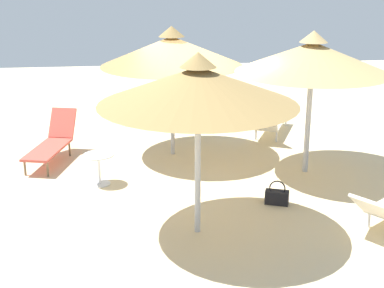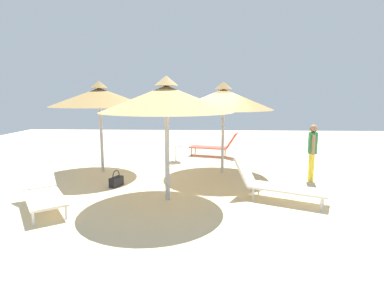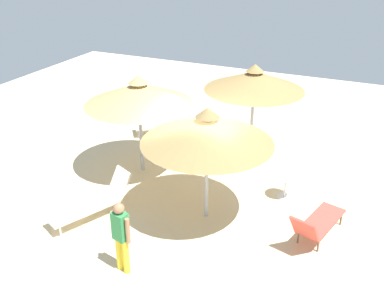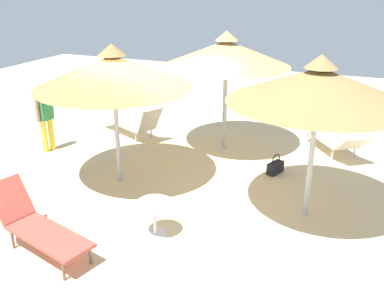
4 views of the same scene
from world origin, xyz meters
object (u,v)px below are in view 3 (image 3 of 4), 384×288
object	(u,v)px
parasol_umbrella_center	(139,94)
person_standing_far_left	(121,234)
parasol_umbrella_near_left	(207,130)
side_table_round	(285,183)
parasol_umbrella_edge	(254,80)
lounge_chair_far_right	(316,223)
lounge_chair_front	(94,201)
lounge_chair_back	(164,123)
handbag	(195,151)

from	to	relation	value
parasol_umbrella_center	person_standing_far_left	bearing A→B (deg)	114.96
parasol_umbrella_center	parasol_umbrella_near_left	bearing A→B (deg)	151.54
parasol_umbrella_near_left	side_table_round	size ratio (longest dim) A/B	5.00
parasol_umbrella_edge	lounge_chair_far_right	size ratio (longest dim) A/B	1.51
lounge_chair_front	person_standing_far_left	world-z (taller)	person_standing_far_left
parasol_umbrella_center	lounge_chair_back	bearing A→B (deg)	-75.82
parasol_umbrella_near_left	handbag	distance (m)	3.90
lounge_chair_back	person_standing_far_left	bearing A→B (deg)	110.79
lounge_chair_back	person_standing_far_left	world-z (taller)	person_standing_far_left
parasol_umbrella_edge	lounge_chair_far_right	world-z (taller)	parasol_umbrella_edge
handbag	parasol_umbrella_center	bearing A→B (deg)	56.51
person_standing_far_left	handbag	distance (m)	5.43
lounge_chair_front	lounge_chair_far_right	world-z (taller)	lounge_chair_far_right
parasol_umbrella_center	lounge_chair_far_right	world-z (taller)	parasol_umbrella_center
lounge_chair_back	lounge_chair_front	bearing A→B (deg)	98.54
person_standing_far_left	side_table_round	distance (m)	4.67
parasol_umbrella_center	handbag	distance (m)	2.81
side_table_round	parasol_umbrella_center	bearing A→B (deg)	2.93
side_table_round	lounge_chair_front	bearing A→B (deg)	33.90
lounge_chair_front	lounge_chair_far_right	size ratio (longest dim) A/B	1.09
parasol_umbrella_edge	lounge_chair_far_right	bearing A→B (deg)	126.07
parasol_umbrella_edge	handbag	bearing A→B (deg)	29.94
side_table_round	lounge_chair_back	bearing A→B (deg)	-26.60
parasol_umbrella_center	side_table_round	bearing A→B (deg)	-177.07
parasol_umbrella_center	lounge_chair_back	distance (m)	3.29
side_table_round	handbag	bearing A→B (deg)	-22.41
lounge_chair_far_right	parasol_umbrella_edge	bearing A→B (deg)	-53.93
parasol_umbrella_near_left	lounge_chair_front	world-z (taller)	parasol_umbrella_near_left
lounge_chair_back	lounge_chair_far_right	world-z (taller)	lounge_chair_far_right
lounge_chair_far_right	parasol_umbrella_near_left	bearing A→B (deg)	3.12
parasol_umbrella_center	side_table_round	world-z (taller)	parasol_umbrella_center
lounge_chair_front	lounge_chair_back	distance (m)	5.10
lounge_chair_front	lounge_chair_far_right	xyz separation A→B (m)	(-5.00, -1.22, 0.05)
parasol_umbrella_edge	person_standing_far_left	distance (m)	6.38
person_standing_far_left	parasol_umbrella_edge	bearing A→B (deg)	-96.51
parasol_umbrella_near_left	handbag	bearing A→B (deg)	-61.32
lounge_chair_far_right	handbag	bearing A→B (deg)	-33.52
lounge_chair_front	handbag	xyz separation A→B (m)	(-0.88, -3.95, -0.25)
parasol_umbrella_near_left	parasol_umbrella_center	world-z (taller)	parasol_umbrella_center
parasol_umbrella_edge	lounge_chair_front	bearing A→B (deg)	63.69
parasol_umbrella_center	side_table_round	xyz separation A→B (m)	(-4.08, -0.21, -1.90)
lounge_chair_back	lounge_chair_far_right	xyz separation A→B (m)	(-5.76, 3.83, 0.07)
lounge_chair_front	person_standing_far_left	bearing A→B (deg)	140.85
parasol_umbrella_near_left	parasol_umbrella_edge	world-z (taller)	parasol_umbrella_edge
lounge_chair_back	side_table_round	bearing A→B (deg)	153.40
parasol_umbrella_near_left	lounge_chair_far_right	bearing A→B (deg)	-176.88
parasol_umbrella_edge	side_table_round	distance (m)	3.29
parasol_umbrella_near_left	lounge_chair_far_right	distance (m)	3.15
lounge_chair_back	side_table_round	world-z (taller)	lounge_chair_back
parasol_umbrella_center	parasol_umbrella_edge	bearing A→B (deg)	-136.59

